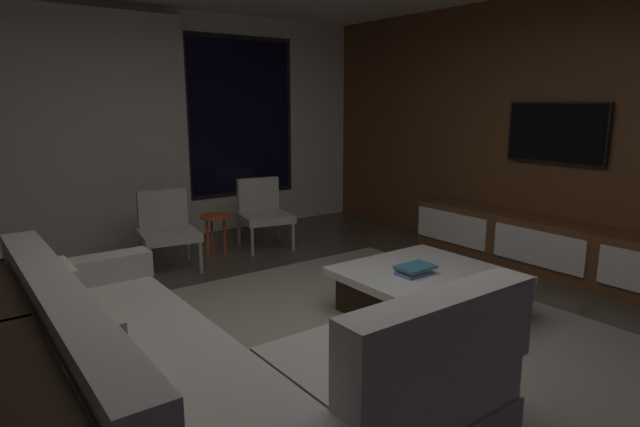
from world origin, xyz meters
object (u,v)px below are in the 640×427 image
Objects in this scene: media_console at (555,249)px; book_stack_on_coffee_table at (414,270)px; accent_chair_near_window at (263,210)px; side_stool at (215,223)px; sectional_couch at (203,372)px; coffee_table at (426,293)px; mounted_tv at (556,133)px; accent_chair_by_curtain at (167,226)px.

book_stack_on_coffee_table is at bearing 178.42° from media_console.
accent_chair_near_window is 0.25× the size of media_console.
accent_chair_near_window is at bearing 124.40° from media_console.
media_console is (2.37, -2.51, -0.12)m from side_stool.
media_console is (3.77, 0.26, -0.04)m from sectional_couch.
coffee_table is 1.49× the size of accent_chair_near_window.
media_console is at bearing 4.00° from sectional_couch.
side_stool is 0.45× the size of mounted_tv.
media_console reaches higher than coffee_table.
media_console is at bearing -39.50° from accent_chair_by_curtain.
book_stack_on_coffee_table is 2.51m from accent_chair_near_window.
side_stool is at bearing -175.55° from accent_chair_near_window.
sectional_couch reaches higher than media_console.
book_stack_on_coffee_table is at bearing 9.56° from sectional_couch.
coffee_table is at bearing 179.00° from media_console.
mounted_tv is (1.93, -2.36, 0.92)m from accent_chair_near_window.
mounted_tv reaches higher than sectional_couch.
accent_chair_by_curtain reaches higher than book_stack_on_coffee_table.
mounted_tv reaches higher than accent_chair_by_curtain.
mounted_tv is at bearing 47.59° from media_console.
accent_chair_near_window is at bearing 54.45° from sectional_couch.
sectional_couch is 1.90m from book_stack_on_coffee_table.
accent_chair_near_window is 0.62m from side_stool.
accent_chair_by_curtain is (-1.05, 2.37, 0.04)m from book_stack_on_coffee_table.
accent_chair_by_curtain is at bearing 113.81° from book_stack_on_coffee_table.
sectional_couch is 8.50× the size of book_stack_on_coffee_table.
sectional_couch is 2.16× the size of coffee_table.
mounted_tv is (2.07, 0.15, 0.95)m from book_stack_on_coffee_table.
accent_chair_by_curtain is (0.83, 2.68, 0.14)m from sectional_couch.
accent_chair_near_window is at bearing 6.57° from accent_chair_by_curtain.
side_stool is (1.40, 2.77, 0.08)m from sectional_couch.
accent_chair_by_curtain reaches higher than media_console.
sectional_couch is at bearing -116.73° from side_stool.
accent_chair_near_window reaches higher than side_stool.
media_console is at bearing -46.63° from side_stool.
coffee_table is at bearing -90.51° from accent_chair_near_window.
sectional_couch is 2.02m from coffee_table.
book_stack_on_coffee_table is at bearing -93.21° from accent_chair_near_window.
coffee_table is 0.24m from book_stack_on_coffee_table.
book_stack_on_coffee_table is 2.29m from mounted_tv.
book_stack_on_coffee_table is 0.64× the size of side_stool.
coffee_table is at bearing -76.46° from side_stool.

